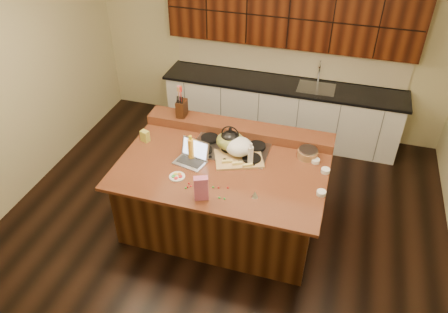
% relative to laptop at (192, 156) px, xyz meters
% --- Properties ---
extents(room, '(5.52, 5.02, 2.72)m').
position_rel_laptop_xyz_m(room, '(0.36, 0.03, 0.36)').
color(room, black).
rests_on(room, ground).
extents(island, '(2.40, 1.60, 0.92)m').
position_rel_laptop_xyz_m(island, '(0.36, 0.03, -0.52)').
color(island, black).
rests_on(island, ground).
extents(back_ledge, '(2.40, 0.30, 0.12)m').
position_rel_laptop_xyz_m(back_ledge, '(0.36, 0.73, -0.01)').
color(back_ledge, black).
rests_on(back_ledge, island).
extents(cooktop, '(0.92, 0.52, 0.05)m').
position_rel_laptop_xyz_m(cooktop, '(0.36, 0.33, -0.05)').
color(cooktop, gray).
rests_on(cooktop, island).
extents(back_counter, '(3.70, 0.66, 2.40)m').
position_rel_laptop_xyz_m(back_counter, '(0.66, 2.25, -0.00)').
color(back_counter, silver).
rests_on(back_counter, ground).
extents(kettle, '(0.29, 0.29, 0.22)m').
position_rel_laptop_xyz_m(kettle, '(0.36, 0.33, 0.09)').
color(kettle, black).
rests_on(kettle, cooktop).
extents(green_bowl, '(0.41, 0.41, 0.18)m').
position_rel_laptop_xyz_m(green_bowl, '(0.36, 0.33, 0.07)').
color(green_bowl, olive).
rests_on(green_bowl, cooktop).
extents(laptop, '(0.40, 0.35, 0.24)m').
position_rel_laptop_xyz_m(laptop, '(0.00, 0.00, 0.00)').
color(laptop, '#B7B7BC').
rests_on(laptop, island).
extents(oil_bottle, '(0.07, 0.07, 0.27)m').
position_rel_laptop_xyz_m(oil_bottle, '(-0.03, 0.03, 0.07)').
color(oil_bottle, '#F7AA2B').
rests_on(oil_bottle, island).
extents(vinegar_bottle, '(0.07, 0.07, 0.25)m').
position_rel_laptop_xyz_m(vinegar_bottle, '(0.66, 0.11, 0.06)').
color(vinegar_bottle, silver).
rests_on(vinegar_bottle, island).
extents(wooden_tray, '(0.66, 0.58, 0.22)m').
position_rel_laptop_xyz_m(wooden_tray, '(0.49, 0.24, 0.03)').
color(wooden_tray, tan).
rests_on(wooden_tray, island).
extents(ramekin_a, '(0.12, 0.12, 0.04)m').
position_rel_laptop_xyz_m(ramekin_a, '(1.51, -0.17, -0.04)').
color(ramekin_a, white).
rests_on(ramekin_a, island).
extents(ramekin_b, '(0.10, 0.10, 0.04)m').
position_rel_laptop_xyz_m(ramekin_b, '(1.51, 0.23, -0.04)').
color(ramekin_b, white).
rests_on(ramekin_b, island).
extents(ramekin_c, '(0.13, 0.13, 0.04)m').
position_rel_laptop_xyz_m(ramekin_c, '(1.38, 0.38, -0.04)').
color(ramekin_c, white).
rests_on(ramekin_c, island).
extents(strainer_bowl, '(0.29, 0.29, 0.09)m').
position_rel_laptop_xyz_m(strainer_bowl, '(1.28, 0.46, -0.02)').
color(strainer_bowl, '#996B3F').
rests_on(strainer_bowl, island).
extents(kitchen_timer, '(0.10, 0.10, 0.07)m').
position_rel_laptop_xyz_m(kitchen_timer, '(0.84, -0.40, -0.03)').
color(kitchen_timer, silver).
rests_on(kitchen_timer, island).
extents(pink_bag, '(0.17, 0.13, 0.27)m').
position_rel_laptop_xyz_m(pink_bag, '(0.32, -0.59, 0.07)').
color(pink_bag, '#C55D86').
rests_on(pink_bag, island).
extents(candy_plate, '(0.20, 0.20, 0.01)m').
position_rel_laptop_xyz_m(candy_plate, '(-0.06, -0.34, -0.06)').
color(candy_plate, white).
rests_on(candy_plate, island).
extents(package_box, '(0.12, 0.10, 0.14)m').
position_rel_laptop_xyz_m(package_box, '(-0.70, 0.21, 0.01)').
color(package_box, gold).
rests_on(package_box, island).
extents(utensil_crock, '(0.14, 0.14, 0.14)m').
position_rel_laptop_xyz_m(utensil_crock, '(-0.41, 0.73, 0.12)').
color(utensil_crock, white).
rests_on(utensil_crock, back_ledge).
extents(knife_block, '(0.11, 0.18, 0.22)m').
position_rel_laptop_xyz_m(knife_block, '(-0.40, 0.73, 0.16)').
color(knife_block, black).
rests_on(knife_block, back_ledge).
extents(gumdrop_0, '(0.02, 0.02, 0.02)m').
position_rel_laptop_xyz_m(gumdrop_0, '(0.11, -0.41, -0.06)').
color(gumdrop_0, red).
rests_on(gumdrop_0, island).
extents(gumdrop_1, '(0.02, 0.02, 0.02)m').
position_rel_laptop_xyz_m(gumdrop_1, '(0.10, -0.50, -0.06)').
color(gumdrop_1, '#198C26').
rests_on(gumdrop_1, island).
extents(gumdrop_2, '(0.02, 0.02, 0.02)m').
position_rel_laptop_xyz_m(gumdrop_2, '(0.12, -0.47, -0.06)').
color(gumdrop_2, red).
rests_on(gumdrop_2, island).
extents(gumdrop_3, '(0.02, 0.02, 0.02)m').
position_rel_laptop_xyz_m(gumdrop_3, '(0.55, -0.54, -0.06)').
color(gumdrop_3, '#198C26').
rests_on(gumdrop_3, island).
extents(gumdrop_4, '(0.02, 0.02, 0.02)m').
position_rel_laptop_xyz_m(gumdrop_4, '(0.15, -0.45, -0.06)').
color(gumdrop_4, red).
rests_on(gumdrop_4, island).
extents(gumdrop_5, '(0.02, 0.02, 0.02)m').
position_rel_laptop_xyz_m(gumdrop_5, '(0.49, -0.54, -0.06)').
color(gumdrop_5, '#198C26').
rests_on(gumdrop_5, island).
extents(gumdrop_6, '(0.02, 0.02, 0.02)m').
position_rel_laptop_xyz_m(gumdrop_6, '(0.44, -0.39, -0.06)').
color(gumdrop_6, red).
rests_on(gumdrop_6, island).
extents(gumdrop_7, '(0.02, 0.02, 0.02)m').
position_rel_laptop_xyz_m(gumdrop_7, '(0.38, -0.40, -0.06)').
color(gumdrop_7, '#198C26').
rests_on(gumdrop_7, island).
extents(gumdrop_8, '(0.02, 0.02, 0.02)m').
position_rel_laptop_xyz_m(gumdrop_8, '(0.53, -0.36, -0.06)').
color(gumdrop_8, red).
rests_on(gumdrop_8, island).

